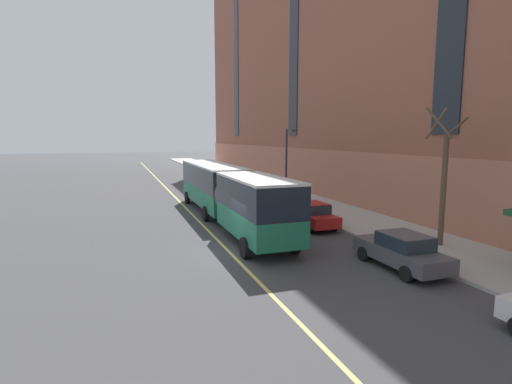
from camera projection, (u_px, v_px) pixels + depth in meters
name	position (u px, v px, depth m)	size (l,w,h in m)	color
ground_plane	(245.00, 252.00, 19.45)	(260.00, 260.00, 0.00)	#424244
sidewalk	(370.00, 224.00, 25.29)	(5.24, 160.00, 0.15)	#ADA89E
city_bus	(226.00, 190.00, 26.17)	(2.86, 19.50, 3.55)	#1E704C
parked_car_darkgray_0	(402.00, 251.00, 16.86)	(1.93, 4.57, 1.56)	#4C4C51
parked_car_red_1	(311.00, 215.00, 24.62)	(1.97, 4.56, 1.56)	#B21E19
parked_car_navy_3	(234.00, 184.00, 40.92)	(2.04, 4.58, 1.56)	navy
parked_car_darkgray_4	(212.00, 175.00, 49.47)	(1.92, 4.61, 1.56)	#4C4C51
street_tree_mid_block	(443.00, 180.00, 19.70)	(1.64, 1.67, 6.87)	brown
street_lamp	(288.00, 157.00, 32.03)	(0.36, 1.48, 6.04)	#2D2D30
lane_centerline	(216.00, 238.00, 22.02)	(0.16, 140.00, 0.01)	#E0D66B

